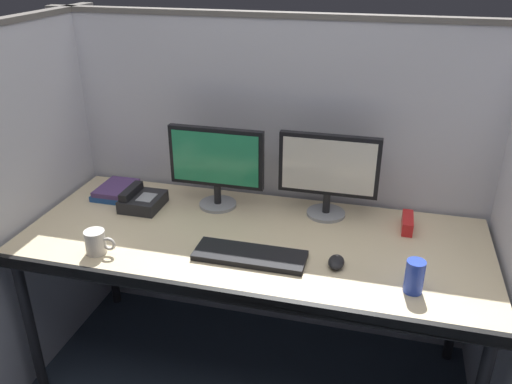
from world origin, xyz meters
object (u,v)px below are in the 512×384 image
object	(u,v)px
monitor_right	(328,170)
coffee_mug	(96,242)
monitor_left	(216,162)
soda_can	(414,277)
red_stapler	(407,223)
keyboard_main	(250,255)
desk	(252,248)
computer_mouse	(336,262)
desk_phone	(142,200)
book_stack	(115,190)

from	to	relation	value
monitor_right	coffee_mug	size ratio (longest dim) A/B	3.41
monitor_left	soda_can	world-z (taller)	monitor_left
monitor_left	monitor_right	world-z (taller)	same
red_stapler	coffee_mug	world-z (taller)	coffee_mug
coffee_mug	keyboard_main	bearing A→B (deg)	10.87
desk	computer_mouse	distance (m)	0.38
desk_phone	soda_can	bearing A→B (deg)	-16.73
keyboard_main	book_stack	world-z (taller)	book_stack
computer_mouse	red_stapler	size ratio (longest dim) A/B	0.64
desk_phone	soda_can	distance (m)	1.24
monitor_right	book_stack	size ratio (longest dim) A/B	2.04
monitor_right	computer_mouse	distance (m)	0.46
desk_phone	coffee_mug	xyz separation A→B (m)	(0.01, -0.41, 0.01)
soda_can	desk	bearing A→B (deg)	161.35
book_stack	desk_phone	bearing A→B (deg)	-25.89
keyboard_main	computer_mouse	bearing A→B (deg)	4.88
keyboard_main	computer_mouse	size ratio (longest dim) A/B	4.48
keyboard_main	desk_phone	distance (m)	0.66
desk	keyboard_main	xyz separation A→B (m)	(0.03, -0.15, 0.06)
coffee_mug	monitor_left	bearing A→B (deg)	57.23
desk_phone	soda_can	size ratio (longest dim) A/B	1.56
desk	soda_can	size ratio (longest dim) A/B	15.57
monitor_left	book_stack	distance (m)	0.55
desk_phone	red_stapler	distance (m)	1.18
monitor_right	book_stack	distance (m)	1.02
keyboard_main	monitor_left	bearing A→B (deg)	123.51
desk	soda_can	bearing A→B (deg)	-18.65
desk	coffee_mug	world-z (taller)	coffee_mug
coffee_mug	monitor_right	bearing A→B (deg)	33.45
coffee_mug	desk_phone	bearing A→B (deg)	90.74
desk_phone	soda_can	world-z (taller)	soda_can
computer_mouse	book_stack	size ratio (longest dim) A/B	0.46
keyboard_main	coffee_mug	bearing A→B (deg)	-169.13
red_stapler	soda_can	xyz separation A→B (m)	(0.02, -0.45, 0.03)
red_stapler	computer_mouse	bearing A→B (deg)	-125.42
book_stack	coffee_mug	world-z (taller)	coffee_mug
desk_phone	book_stack	world-z (taller)	desk_phone
monitor_left	monitor_right	xyz separation A→B (m)	(0.49, 0.04, 0.00)
desk_phone	red_stapler	xyz separation A→B (m)	(1.17, 0.09, -0.01)
monitor_left	desk_phone	distance (m)	0.39
red_stapler	monitor_right	bearing A→B (deg)	173.38
keyboard_main	computer_mouse	distance (m)	0.33
coffee_mug	book_stack	bearing A→B (deg)	110.67
monitor_left	computer_mouse	distance (m)	0.72
keyboard_main	desk_phone	xyz separation A→B (m)	(-0.59, 0.29, 0.02)
monitor_left	soda_can	xyz separation A→B (m)	(0.86, -0.46, -0.15)
monitor_left	keyboard_main	world-z (taller)	monitor_left
desk	monitor_right	xyz separation A→B (m)	(0.26, 0.28, 0.27)
keyboard_main	coffee_mug	xyz separation A→B (m)	(-0.59, -0.11, 0.04)
monitor_right	keyboard_main	bearing A→B (deg)	-118.57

